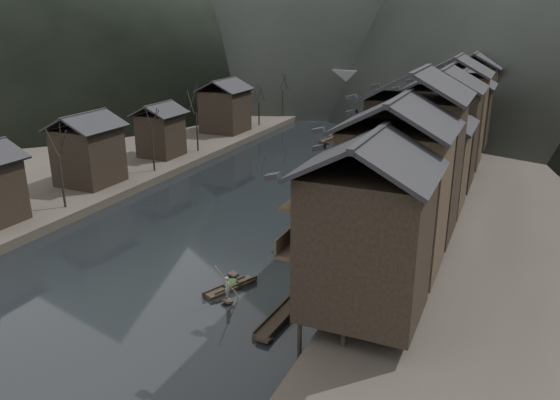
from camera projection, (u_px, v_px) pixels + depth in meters
The scene contains 12 objects.
water at pixel (194, 252), 47.99m from camera, with size 300.00×300.00×0.00m, color black.
left_bank at pixel (148, 128), 95.78m from camera, with size 40.00×200.00×1.20m, color #2D2823.
stilt_houses at pixel (439, 127), 54.70m from camera, with size 9.00×67.60×16.19m.
left_houses at pixel (142, 128), 71.39m from camera, with size 8.10×53.20×8.73m.
bare_trees at pixel (178, 118), 72.46m from camera, with size 3.97×70.65×7.93m.
moored_sampans at pixel (374, 211), 57.33m from camera, with size 2.57×51.63×0.47m.
midriver_boats at pixel (354, 143), 86.61m from camera, with size 12.65×31.56×0.44m.
stone_bridge at pixel (389, 91), 108.44m from camera, with size 40.00×6.00×9.00m.
hero_sampan at pixel (230, 287), 41.51m from camera, with size 2.60×4.74×0.43m.
cargo_heap at pixel (230, 279), 41.54m from camera, with size 1.06×1.38×0.63m, color black.
boatman at pixel (227, 285), 39.56m from camera, with size 0.64×0.42×1.75m, color slate.
bamboo_pole at pixel (229, 250), 38.56m from camera, with size 0.06×0.06×4.54m, color #8C7A51.
Camera 1 is at (24.75, -36.96, 20.08)m, focal length 35.00 mm.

